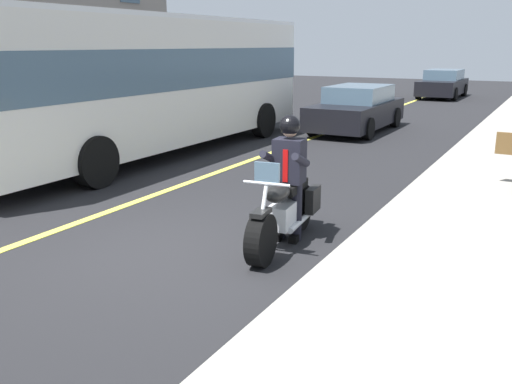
% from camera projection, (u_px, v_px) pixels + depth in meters
% --- Properties ---
extents(ground_plane, '(80.00, 80.00, 0.00)m').
position_uv_depth(ground_plane, '(170.00, 253.00, 7.38)').
color(ground_plane, black).
extents(lane_center_stripe, '(60.00, 0.16, 0.01)m').
position_uv_depth(lane_center_stripe, '(61.00, 229.00, 8.30)').
color(lane_center_stripe, '#E5DB4C').
rests_on(lane_center_stripe, ground_plane).
extents(motorcycle_main, '(2.22, 0.75, 1.26)m').
position_uv_depth(motorcycle_main, '(284.00, 212.00, 7.60)').
color(motorcycle_main, black).
rests_on(motorcycle_main, ground_plane).
extents(rider_main, '(0.67, 0.60, 1.74)m').
position_uv_depth(rider_main, '(289.00, 167.00, 7.62)').
color(rider_main, black).
rests_on(rider_main, ground_plane).
extents(bus_near, '(11.05, 2.70, 3.30)m').
position_uv_depth(bus_near, '(150.00, 77.00, 13.53)').
color(bus_near, white).
rests_on(bus_near, ground_plane).
extents(car_silver, '(4.60, 1.92, 1.40)m').
position_uv_depth(car_silver, '(443.00, 84.00, 28.57)').
color(car_silver, black).
rests_on(car_silver, ground_plane).
extents(car_dark, '(4.60, 1.92, 1.40)m').
position_uv_depth(car_dark, '(357.00, 109.00, 17.55)').
color(car_dark, black).
rests_on(car_dark, ground_plane).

